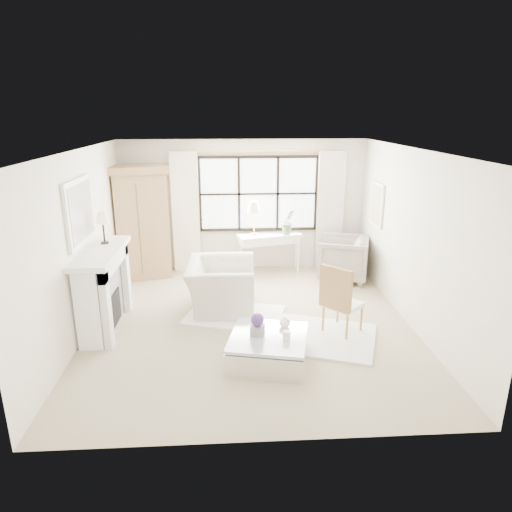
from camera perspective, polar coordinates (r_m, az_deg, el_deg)
The scene contains 32 objects.
floor at distance 7.35m, azimuth -0.66°, elevation -8.36°, with size 5.50×5.50×0.00m, color tan.
ceiling at distance 6.63m, azimuth -0.74°, elevation 13.12°, with size 5.50×5.50×0.00m, color silver.
wall_back at distance 9.54m, azimuth -1.53°, elevation 6.30°, with size 5.00×5.00×0.00m, color beige.
wall_front at distance 4.29m, azimuth 1.16°, elevation -8.19°, with size 5.00×5.00×0.00m, color beige.
wall_left at distance 7.20m, azimuth -21.00°, elevation 1.36°, with size 5.50×5.50×0.00m, color silver.
wall_right at distance 7.42m, azimuth 18.98°, elevation 2.04°, with size 5.50×5.50×0.00m, color silver.
window_pane at distance 9.49m, azimuth 0.29°, elevation 7.78°, with size 2.40×0.02×1.50m, color white.
window_frame at distance 9.48m, azimuth 0.30°, elevation 7.77°, with size 2.50×0.04×1.50m, color black, non-canonical shape.
curtain_rod at distance 9.32m, azimuth 0.33°, elevation 12.99°, with size 0.04×0.04×3.30m, color #B78B3F.
curtain_left at distance 9.50m, azimuth -8.78°, elevation 5.35°, with size 0.55×0.10×2.47m, color white.
curtain_right at distance 9.70m, azimuth 9.24°, elevation 5.57°, with size 0.55×0.10×2.47m, color beige.
fireplace at distance 7.35m, azimuth -18.72°, elevation -3.85°, with size 0.58×1.66×1.26m.
mirror_frame at distance 7.08m, azimuth -21.20°, elevation 5.18°, with size 0.05×1.15×0.95m, color white.
mirror_glass at distance 7.07m, azimuth -20.96°, elevation 5.19°, with size 0.02×1.00×0.80m, color silver.
art_frame at distance 8.92m, azimuth 14.89°, elevation 6.23°, with size 0.04×0.62×0.82m, color white.
art_canvas at distance 8.91m, azimuth 14.76°, elevation 6.23°, with size 0.01×0.52×0.72m, color #BCB192.
mantel_lamp at distance 7.38m, azimuth -18.66°, elevation 4.44°, with size 0.22×0.22×0.51m.
armoire at distance 9.32m, azimuth -14.10°, elevation 4.18°, with size 1.26×0.96×2.24m.
console_table at distance 9.55m, azimuth 1.66°, elevation 0.44°, with size 1.37×0.77×0.80m.
console_lamp at distance 9.29m, azimuth -0.27°, elevation 6.03°, with size 0.28×0.28×0.69m.
orchid_plant at distance 9.42m, azimuth 4.05°, elevation 4.31°, with size 0.29×0.23×0.52m, color #566A47.
side_table at distance 7.91m, azimuth -2.09°, elevation -3.82°, with size 0.40×0.40×0.51m.
rug_left at distance 7.60m, azimuth -2.68°, elevation -7.35°, with size 1.52×1.07×0.03m, color white.
rug_right at distance 6.97m, azimuth 7.59°, elevation -9.91°, with size 1.68×1.26×0.03m, color white.
club_armchair at distance 7.74m, azimuth -4.39°, elevation -3.73°, with size 1.26×1.10×0.82m, color beige.
wingback_chair at distance 9.24m, azimuth 10.80°, elevation -0.28°, with size 0.92×0.95×0.86m, color gray.
french_chair at distance 7.04m, azimuth 10.65°, elevation -7.13°, with size 0.68×0.68×1.08m.
coffee_table at distance 6.23m, azimuth 1.54°, elevation -11.54°, with size 1.19×1.19×0.38m.
planter_box at distance 6.14m, azimuth 0.18°, elevation -9.24°, with size 0.17×0.17×0.13m, color gray.
planter_flowers at distance 6.08m, azimuth 0.18°, elevation -7.96°, with size 0.17×0.17×0.17m, color #4D2B6B.
pillar_candle at distance 6.03m, azimuth 3.85°, elevation -9.87°, with size 0.10×0.10×0.12m, color white.
coffee_vase at distance 6.36m, azimuth 3.60°, elevation -8.18°, with size 0.15×0.15×0.16m, color white.
Camera 1 is at (-0.32, -6.60, 3.22)m, focal length 32.00 mm.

